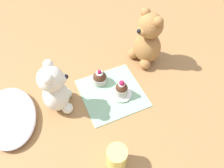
# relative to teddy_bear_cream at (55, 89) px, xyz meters

# --- Properties ---
(ground_plane) EXTENTS (4.00, 4.00, 0.00)m
(ground_plane) POSITION_rel_teddy_bear_cream_xyz_m (-0.03, -0.20, -0.09)
(ground_plane) COLOR #9E7042
(knitted_placemat) EXTENTS (0.23, 0.23, 0.01)m
(knitted_placemat) POSITION_rel_teddy_bear_cream_xyz_m (-0.03, -0.20, -0.09)
(knitted_placemat) COLOR #8EBC99
(knitted_placemat) RESTS_ON ground_plane
(tulle_cloth) EXTENTS (0.26, 0.18, 0.04)m
(tulle_cloth) POSITION_rel_teddy_bear_cream_xyz_m (0.01, 0.17, -0.07)
(tulle_cloth) COLOR silver
(tulle_cloth) RESTS_ON ground_plane
(teddy_bear_cream) EXTENTS (0.12, 0.11, 0.20)m
(teddy_bear_cream) POSITION_rel_teddy_bear_cream_xyz_m (0.00, 0.00, 0.00)
(teddy_bear_cream) COLOR silver
(teddy_bear_cream) RESTS_ON ground_plane
(teddy_bear_tan) EXTENTS (0.14, 0.13, 0.23)m
(teddy_bear_tan) POSITION_rel_teddy_bear_cream_xyz_m (0.08, -0.40, 0.01)
(teddy_bear_tan) COLOR #A3703D
(teddy_bear_tan) RESTS_ON ground_plane
(cupcake_near_cream_bear) EXTENTS (0.06, 0.06, 0.07)m
(cupcake_near_cream_bear) POSITION_rel_teddy_bear_cream_xyz_m (0.04, -0.17, -0.06)
(cupcake_near_cream_bear) COLOR #B2ADA3
(cupcake_near_cream_bear) RESTS_ON knitted_placemat
(saucer_plate) EXTENTS (0.08, 0.08, 0.01)m
(saucer_plate) POSITION_rel_teddy_bear_cream_xyz_m (-0.05, -0.22, -0.08)
(saucer_plate) COLOR white
(saucer_plate) RESTS_ON knitted_placemat
(cupcake_near_tan_bear) EXTENTS (0.05, 0.05, 0.07)m
(cupcake_near_tan_bear) POSITION_rel_teddy_bear_cream_xyz_m (-0.05, -0.22, -0.05)
(cupcake_near_tan_bear) COLOR #B2ADA3
(cupcake_near_tan_bear) RESTS_ON saucer_plate
(juice_glass) EXTENTS (0.06, 0.06, 0.09)m
(juice_glass) POSITION_rel_teddy_bear_cream_xyz_m (-0.28, -0.10, -0.05)
(juice_glass) COLOR #EADB66
(juice_glass) RESTS_ON ground_plane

